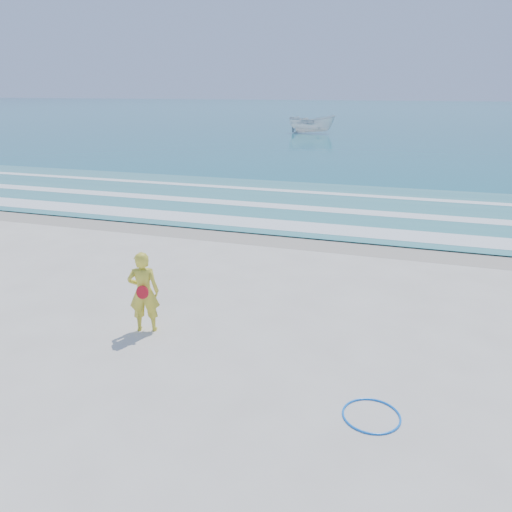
% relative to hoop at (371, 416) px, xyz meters
% --- Properties ---
extents(ground, '(400.00, 400.00, 0.00)m').
position_rel_hoop_xyz_m(ground, '(-3.70, -0.05, -0.02)').
color(ground, silver).
rests_on(ground, ground).
extents(wet_sand, '(400.00, 2.40, 0.00)m').
position_rel_hoop_xyz_m(wet_sand, '(-3.70, 8.95, -0.01)').
color(wet_sand, '#B2A893').
rests_on(wet_sand, ground).
extents(ocean, '(400.00, 190.00, 0.04)m').
position_rel_hoop_xyz_m(ocean, '(-3.70, 104.95, 0.00)').
color(ocean, '#19727F').
rests_on(ocean, ground).
extents(shallow, '(400.00, 10.00, 0.01)m').
position_rel_hoop_xyz_m(shallow, '(-3.70, 13.95, 0.03)').
color(shallow, '#59B7AD').
rests_on(shallow, ocean).
extents(foam_near, '(400.00, 1.40, 0.01)m').
position_rel_hoop_xyz_m(foam_near, '(-3.70, 10.25, 0.04)').
color(foam_near, white).
rests_on(foam_near, shallow).
extents(foam_mid, '(400.00, 0.90, 0.01)m').
position_rel_hoop_xyz_m(foam_mid, '(-3.70, 13.15, 0.04)').
color(foam_mid, white).
rests_on(foam_mid, shallow).
extents(foam_far, '(400.00, 0.60, 0.01)m').
position_rel_hoop_xyz_m(foam_far, '(-3.70, 16.45, 0.04)').
color(foam_far, white).
rests_on(foam_far, shallow).
extents(hoop, '(1.18, 1.18, 0.03)m').
position_rel_hoop_xyz_m(hoop, '(0.00, 0.00, 0.00)').
color(hoop, '#0D71EF').
rests_on(hoop, ground).
extents(boat, '(5.15, 2.41, 1.92)m').
position_rel_hoop_xyz_m(boat, '(-11.23, 48.50, 0.99)').
color(boat, silver).
rests_on(boat, ocean).
extents(woman, '(0.73, 0.60, 1.71)m').
position_rel_hoop_xyz_m(woman, '(-4.74, 1.49, 0.84)').
color(woman, yellow).
rests_on(woman, ground).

